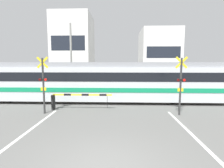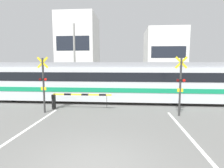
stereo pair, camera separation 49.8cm
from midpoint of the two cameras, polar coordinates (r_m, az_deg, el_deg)
rail_track_near at (r=13.16m, az=1.52°, el=-6.14°), size 50.00×0.10×0.08m
rail_track_far at (r=14.57m, az=1.83°, el=-4.90°), size 50.00×0.10×0.08m
road_stripe_right at (r=6.89m, az=30.28°, el=-19.61°), size 0.14×10.05×0.01m
commuter_train at (r=13.81m, az=-5.32°, el=1.17°), size 19.80×2.84×3.06m
crossing_barrier_near at (r=11.59m, az=-12.45°, el=-4.47°), size 3.89×0.20×1.03m
crossing_barrier_far at (r=16.70m, az=11.47°, el=-1.08°), size 3.89×0.20×1.03m
crossing_signal_left at (r=11.06m, az=-20.28°, el=0.54°), size 0.68×0.15×3.36m
crossing_signal_right at (r=10.56m, az=22.69°, el=0.17°), size 0.68×0.15×3.36m
pedestrian at (r=18.27m, az=5.90°, el=0.55°), size 0.38×0.23×1.77m
building_left_of_street at (r=30.99m, az=-10.29°, el=11.23°), size 6.10×6.99×10.99m
building_right_of_street at (r=30.57m, az=16.88°, el=8.74°), size 5.93×6.99×8.46m
utility_pole_streetside at (r=19.70m, az=-11.44°, el=8.47°), size 0.22×0.22×7.26m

